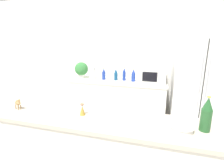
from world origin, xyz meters
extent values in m
cube|color=white|center=(0.00, 2.73, 1.27)|extent=(8.00, 0.06, 2.55)
cube|color=white|center=(-0.34, 2.40, 0.42)|extent=(1.90, 0.60, 0.85)
cube|color=silver|center=(-0.34, 2.40, 0.86)|extent=(1.93, 0.63, 0.03)
cube|color=white|center=(1.13, 2.34, 0.87)|extent=(0.85, 0.68, 1.73)
cube|color=black|center=(1.13, 2.00, 0.87)|extent=(0.01, 0.01, 1.66)
cylinder|color=#B2B5BA|center=(1.08, 1.98, 0.95)|extent=(0.02, 0.02, 0.95)
cylinder|color=#B2B5BA|center=(1.18, 1.98, 0.95)|extent=(0.02, 0.02, 0.95)
cube|color=silver|center=(-0.01, 0.49, 0.48)|extent=(2.12, 0.47, 0.95)
cube|color=#B7AD99|center=(-0.01, 0.49, 0.97)|extent=(2.16, 0.51, 0.03)
cylinder|color=silver|center=(-1.12, 2.38, 0.93)|extent=(0.14, 0.14, 0.09)
sphere|color=#387F3D|center=(-1.12, 2.38, 1.08)|extent=(0.28, 0.28, 0.28)
cylinder|color=white|center=(-0.86, 2.34, 1.01)|extent=(0.12, 0.12, 0.25)
cube|color=white|center=(0.34, 2.42, 1.02)|extent=(0.48, 0.36, 0.28)
cube|color=black|center=(0.29, 2.24, 1.02)|extent=(0.26, 0.01, 0.17)
cylinder|color=navy|center=(-0.03, 2.39, 0.96)|extent=(0.08, 0.08, 0.15)
cone|color=navy|center=(-0.03, 2.39, 1.08)|extent=(0.07, 0.07, 0.08)
cylinder|color=gold|center=(-0.03, 2.39, 1.12)|extent=(0.03, 0.03, 0.01)
cylinder|color=navy|center=(-0.63, 2.38, 0.95)|extent=(0.07, 0.07, 0.14)
cone|color=navy|center=(-0.63, 2.38, 1.07)|extent=(0.07, 0.07, 0.08)
cylinder|color=gold|center=(-0.63, 2.38, 1.11)|extent=(0.03, 0.03, 0.01)
cylinder|color=navy|center=(-0.22, 2.41, 0.96)|extent=(0.06, 0.06, 0.16)
cone|color=navy|center=(-0.22, 2.41, 1.09)|extent=(0.06, 0.06, 0.09)
cylinder|color=gold|center=(-0.22, 2.41, 1.14)|extent=(0.02, 0.02, 0.01)
cylinder|color=navy|center=(-0.38, 2.39, 0.95)|extent=(0.07, 0.07, 0.14)
cone|color=navy|center=(-0.38, 2.39, 1.07)|extent=(0.07, 0.07, 0.08)
cylinder|color=gold|center=(-0.38, 2.39, 1.11)|extent=(0.02, 0.02, 0.01)
cylinder|color=#235628|center=(0.85, 0.50, 1.08)|extent=(0.08, 0.08, 0.18)
cone|color=#235628|center=(0.85, 0.50, 1.22)|extent=(0.08, 0.08, 0.10)
cylinder|color=gold|center=(0.85, 0.50, 1.27)|extent=(0.03, 0.03, 0.01)
cylinder|color=white|center=(0.68, 0.45, 1.01)|extent=(0.17, 0.17, 0.04)
torus|color=white|center=(0.68, 0.45, 1.03)|extent=(0.19, 0.19, 0.02)
ellipsoid|color=#A87F4C|center=(-0.92, 0.45, 1.05)|extent=(0.09, 0.07, 0.04)
sphere|color=#A87F4C|center=(-0.92, 0.45, 1.07)|extent=(0.03, 0.03, 0.03)
cylinder|color=#A87F4C|center=(-0.89, 0.44, 1.07)|extent=(0.01, 0.01, 0.04)
sphere|color=#A87F4C|center=(-0.89, 0.44, 1.09)|extent=(0.02, 0.02, 0.02)
cylinder|color=#A87F4C|center=(-0.90, 0.45, 1.01)|extent=(0.01, 0.01, 0.04)
cylinder|color=#A87F4C|center=(-0.90, 0.43, 1.01)|extent=(0.01, 0.01, 0.04)
cylinder|color=#A87F4C|center=(-0.94, 0.47, 1.01)|extent=(0.01, 0.01, 0.04)
cylinder|color=#A87F4C|center=(-0.95, 0.45, 1.01)|extent=(0.01, 0.01, 0.04)
cone|color=#B28933|center=(-0.22, 0.50, 1.03)|extent=(0.05, 0.05, 0.09)
sphere|color=#A37A5B|center=(-0.22, 0.50, 1.10)|extent=(0.03, 0.03, 0.03)
camera|label=1|loc=(0.48, -0.91, 1.71)|focal=28.00mm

